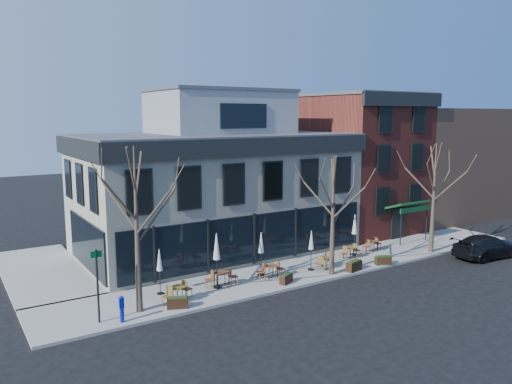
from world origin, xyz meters
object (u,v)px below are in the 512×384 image
parked_sedan (487,246)px  cafe_set_0 (177,292)px  call_box (122,308)px  umbrella_0 (159,262)px

parked_sedan → cafe_set_0: 21.23m
parked_sedan → call_box: parked_sedan is taller
umbrella_0 → cafe_set_0: bearing=-79.2°
call_box → parked_sedan: bearing=-5.9°
parked_sedan → call_box: (-24.08, 2.48, 0.06)m
call_box → umbrella_0: size_ratio=0.52×
call_box → umbrella_0: 3.89m
call_box → cafe_set_0: (3.12, 0.92, -0.17)m
parked_sedan → cafe_set_0: (-20.95, 3.40, -0.11)m
call_box → umbrella_0: (2.83, 2.46, 1.04)m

